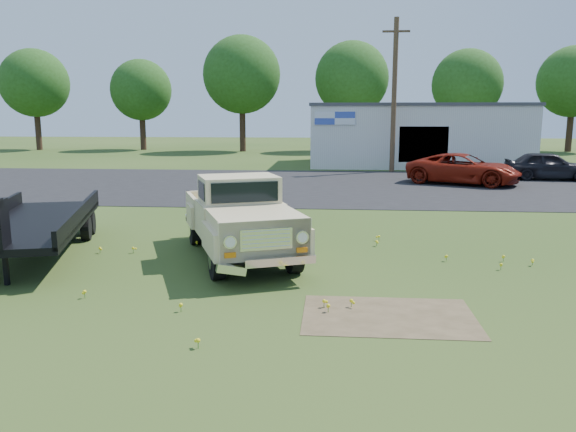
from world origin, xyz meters
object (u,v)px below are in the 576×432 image
object	(u,v)px
flatbed_trailer	(34,218)
red_pickup	(463,169)
vintage_pickup_truck	(239,217)
dark_sedan	(548,166)

from	to	relation	value
flatbed_trailer	red_pickup	size ratio (longest dim) A/B	1.26
vintage_pickup_truck	red_pickup	bearing A→B (deg)	38.54
vintage_pickup_truck	dark_sedan	distance (m)	22.21
flatbed_trailer	red_pickup	bearing A→B (deg)	31.98
vintage_pickup_truck	flatbed_trailer	distance (m)	5.15
vintage_pickup_truck	dark_sedan	world-z (taller)	vintage_pickup_truck
flatbed_trailer	dark_sedan	size ratio (longest dim) A/B	1.56
red_pickup	dark_sedan	distance (m)	5.44
flatbed_trailer	dark_sedan	distance (m)	25.81
flatbed_trailer	dark_sedan	xyz separation A→B (m)	(18.79, 17.69, -0.19)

